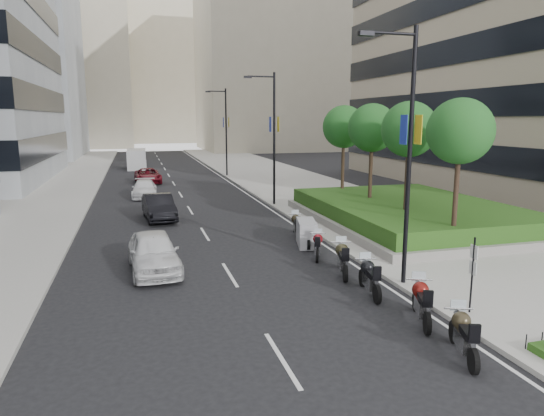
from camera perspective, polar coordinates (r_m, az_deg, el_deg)
name	(u,v)px	position (r m, az deg, el deg)	size (l,w,h in m)	color
ground	(299,309)	(15.80, 3.25, -11.75)	(160.00, 160.00, 0.00)	black
sidewalk_right	(287,181)	(46.32, 1.77, 3.14)	(10.00, 100.00, 0.15)	#9E9B93
sidewalk_left	(48,190)	(44.80, -24.81, 1.93)	(8.00, 100.00, 0.15)	#9E9B93
lane_edge	(232,184)	(45.04, -4.68, 2.82)	(0.12, 100.00, 0.01)	silver
lane_centre	(175,186)	(44.35, -11.30, 2.53)	(0.12, 100.00, 0.01)	silver
building_cream_right	(274,56)	(98.31, 0.26, 17.49)	(28.00, 24.00, 36.00)	#B7AD93
building_cream_left	(66,66)	(115.12, -23.04, 15.15)	(26.00, 24.00, 34.00)	#B7AD93
building_cream_centre	(158,68)	(134.63, -13.22, 15.75)	(30.00, 24.00, 38.00)	#B7AD93
planter	(409,219)	(28.60, 15.83, -1.27)	(10.00, 14.00, 0.40)	gray
hedge	(410,209)	(28.49, 15.89, -0.09)	(9.40, 13.40, 0.80)	#214F16
tree_0	(460,132)	(22.24, 21.26, 8.36)	(2.80, 2.80, 6.30)	#332319
tree_1	(409,130)	(25.56, 15.85, 8.85)	(2.80, 2.80, 6.30)	#332319
tree_2	(372,128)	(29.05, 11.70, 9.18)	(2.80, 2.80, 6.30)	#332319
tree_3	(344,127)	(32.66, 8.45, 9.40)	(2.80, 2.80, 6.30)	#332319
lamp_post_0	(406,145)	(17.33, 15.50, 7.10)	(2.34, 0.45, 9.00)	black
lamp_post_1	(272,132)	(33.07, 0.00, 8.90)	(2.34, 0.45, 9.00)	black
lamp_post_2	(225,128)	(50.63, -5.59, 9.39)	(2.34, 0.45, 9.00)	black
parking_sign	(473,271)	(15.88, 22.52, -6.87)	(0.06, 0.32, 2.50)	black
motorcycle_0	(463,335)	(13.55, 21.59, -13.68)	(0.99, 2.13, 1.11)	black
motorcycle_1	(422,302)	(15.30, 17.18, -10.49)	(1.07, 2.21, 1.16)	black
motorcycle_2	(369,277)	(17.12, 11.39, -7.99)	(0.76, 2.28, 1.14)	black
motorcycle_3	(342,259)	(19.03, 8.29, -5.94)	(0.96, 2.31, 1.18)	black
motorcycle_4	(318,245)	(21.23, 5.40, -4.41)	(0.94, 1.91, 1.00)	black
motorcycle_5	(306,233)	(23.09, 4.08, -2.99)	(1.26, 2.14, 1.22)	black
motorcycle_6	(296,225)	(25.11, 2.87, -1.97)	(0.73, 2.12, 1.06)	black
car_a	(154,252)	(19.77, -13.75, -5.05)	(1.85, 4.60, 1.57)	silver
car_b	(159,207)	(29.79, -13.17, 0.10)	(1.59, 4.57, 1.51)	black
car_c	(144,189)	(38.65, -14.78, 2.20)	(1.81, 4.45, 1.29)	silver
car_d	(148,176)	(47.17, -14.39, 3.70)	(2.27, 4.93, 1.37)	#610B16
delivery_van	(137,160)	(60.74, -15.62, 5.47)	(2.24, 5.61, 2.34)	#BCBCBE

